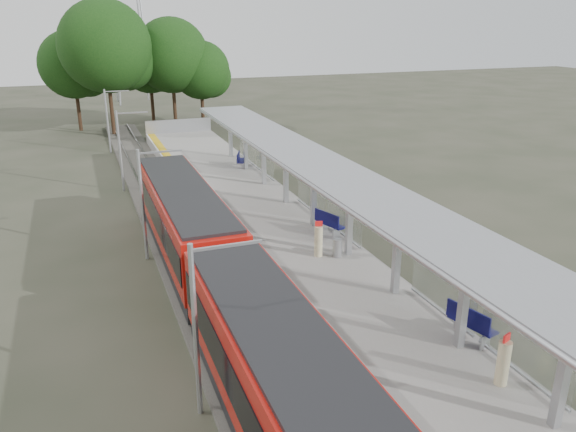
{
  "coord_description": "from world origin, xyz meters",
  "views": [
    {
      "loc": [
        -8.71,
        -6.74,
        11.05
      ],
      "look_at": [
        -0.02,
        16.31,
        2.3
      ],
      "focal_mm": 35.0,
      "sensor_mm": 36.0,
      "label": 1
    }
  ],
  "objects_px": {
    "litter_bin": "(337,248)",
    "info_pillar_far": "(318,241)",
    "bench_far": "(240,159)",
    "bench_near": "(470,322)",
    "info_pillar_near": "(503,363)",
    "train": "(222,281)",
    "bench_mid": "(329,222)"
  },
  "relations": [
    {
      "from": "info_pillar_near",
      "to": "info_pillar_far",
      "type": "xyz_separation_m",
      "value": [
        -1.25,
        10.36,
        0.0
      ]
    },
    {
      "from": "bench_far",
      "to": "litter_bin",
      "type": "distance_m",
      "value": 16.77
    },
    {
      "from": "bench_near",
      "to": "bench_far",
      "type": "relative_size",
      "value": 1.12
    },
    {
      "from": "bench_near",
      "to": "litter_bin",
      "type": "distance_m",
      "value": 7.76
    },
    {
      "from": "bench_far",
      "to": "info_pillar_far",
      "type": "bearing_deg",
      "value": -72.28
    },
    {
      "from": "info_pillar_near",
      "to": "info_pillar_far",
      "type": "height_order",
      "value": "same"
    },
    {
      "from": "train",
      "to": "bench_near",
      "type": "distance_m",
      "value": 8.68
    },
    {
      "from": "bench_far",
      "to": "litter_bin",
      "type": "relative_size",
      "value": 1.9
    },
    {
      "from": "info_pillar_far",
      "to": "litter_bin",
      "type": "xyz_separation_m",
      "value": [
        0.77,
        -0.34,
        -0.3
      ]
    },
    {
      "from": "bench_mid",
      "to": "bench_far",
      "type": "distance_m",
      "value": 14.16
    },
    {
      "from": "litter_bin",
      "to": "info_pillar_far",
      "type": "bearing_deg",
      "value": 155.77
    },
    {
      "from": "info_pillar_near",
      "to": "litter_bin",
      "type": "bearing_deg",
      "value": 71.43
    },
    {
      "from": "bench_mid",
      "to": "bench_far",
      "type": "relative_size",
      "value": 1.11
    },
    {
      "from": "bench_near",
      "to": "litter_bin",
      "type": "height_order",
      "value": "bench_near"
    },
    {
      "from": "info_pillar_far",
      "to": "train",
      "type": "bearing_deg",
      "value": -132.55
    },
    {
      "from": "bench_mid",
      "to": "info_pillar_far",
      "type": "bearing_deg",
      "value": -142.53
    },
    {
      "from": "bench_near",
      "to": "info_pillar_near",
      "type": "height_order",
      "value": "info_pillar_near"
    },
    {
      "from": "bench_mid",
      "to": "bench_far",
      "type": "xyz_separation_m",
      "value": [
        -0.44,
        14.15,
        -0.06
      ]
    },
    {
      "from": "info_pillar_near",
      "to": "bench_near",
      "type": "bearing_deg",
      "value": 52.19
    },
    {
      "from": "bench_far",
      "to": "litter_bin",
      "type": "xyz_separation_m",
      "value": [
        -0.34,
        -16.77,
        -0.13
      ]
    },
    {
      "from": "bench_near",
      "to": "bench_far",
      "type": "height_order",
      "value": "bench_near"
    },
    {
      "from": "train",
      "to": "info_pillar_far",
      "type": "distance_m",
      "value": 6.0
    },
    {
      "from": "bench_near",
      "to": "bench_far",
      "type": "xyz_separation_m",
      "value": [
        -0.83,
        24.44,
        -0.06
      ]
    },
    {
      "from": "bench_mid",
      "to": "litter_bin",
      "type": "height_order",
      "value": "bench_mid"
    },
    {
      "from": "info_pillar_near",
      "to": "info_pillar_far",
      "type": "relative_size",
      "value": 1.0
    },
    {
      "from": "train",
      "to": "bench_far",
      "type": "relative_size",
      "value": 17.58
    },
    {
      "from": "litter_bin",
      "to": "info_pillar_near",
      "type": "bearing_deg",
      "value": -87.25
    },
    {
      "from": "bench_mid",
      "to": "info_pillar_near",
      "type": "bearing_deg",
      "value": -109.62
    },
    {
      "from": "train",
      "to": "info_pillar_far",
      "type": "relative_size",
      "value": 16.74
    },
    {
      "from": "train",
      "to": "bench_mid",
      "type": "height_order",
      "value": "train"
    },
    {
      "from": "bench_far",
      "to": "bench_near",
      "type": "bearing_deg",
      "value": -66.47
    },
    {
      "from": "train",
      "to": "info_pillar_far",
      "type": "bearing_deg",
      "value": 30.57
    }
  ]
}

